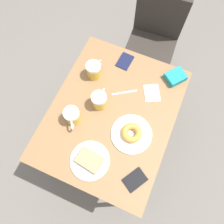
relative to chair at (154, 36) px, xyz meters
name	(u,v)px	position (x,y,z in m)	size (l,w,h in m)	color
ground_plane	(112,140)	(-0.02, -0.83, -0.52)	(8.00, 8.00, 0.00)	#666059
table	(112,116)	(-0.02, -0.83, 0.12)	(0.77, 0.98, 0.71)	olive
chair	(154,36)	(0.00, 0.00, 0.00)	(0.43, 0.43, 0.85)	#2D2823
plate_with_cake	(89,160)	(-0.02, -1.16, 0.20)	(0.23, 0.23, 0.04)	white
plate_with_donut	(132,133)	(0.14, -0.91, 0.20)	(0.25, 0.25, 0.05)	white
beer_mug_left	(72,116)	(-0.22, -0.97, 0.24)	(0.09, 0.13, 0.11)	gold
beer_mug_center	(94,70)	(-0.24, -0.62, 0.24)	(0.09, 0.13, 0.11)	gold
beer_mug_right	(99,100)	(-0.12, -0.81, 0.24)	(0.09, 0.13, 0.11)	gold
napkin_folded	(152,93)	(0.16, -0.60, 0.19)	(0.14, 0.15, 0.00)	white
fork	(124,93)	(0.00, -0.67, 0.19)	(0.15, 0.10, 0.00)	silver
passport_near_edge	(125,61)	(-0.09, -0.45, 0.19)	(0.10, 0.13, 0.01)	#141938
passport_far_edge	(135,180)	(0.26, -1.15, 0.19)	(0.14, 0.15, 0.01)	black
blue_pouch	(175,77)	(0.27, -0.44, 0.21)	(0.15, 0.16, 0.04)	teal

